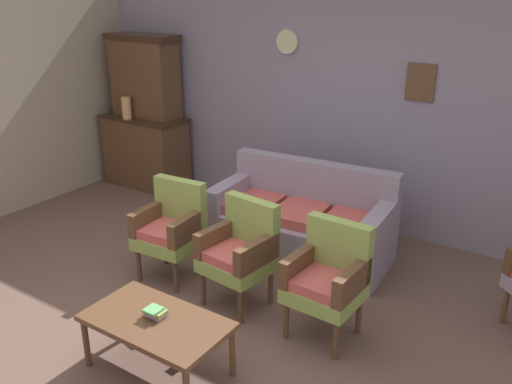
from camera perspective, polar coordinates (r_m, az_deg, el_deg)
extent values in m
plane|color=brown|center=(4.44, -7.77, -14.02)|extent=(7.68, 7.68, 0.00)
cube|color=gray|center=(5.97, 8.47, 9.39)|extent=(6.40, 0.06, 2.70)
cube|color=brown|center=(5.56, 16.97, 11.00)|extent=(0.28, 0.02, 0.36)
cylinder|color=beige|center=(6.12, 3.31, 15.54)|extent=(0.26, 0.03, 0.26)
cube|color=brown|center=(7.33, -11.53, 4.12)|extent=(1.10, 0.52, 0.90)
cube|color=#342115|center=(7.21, -11.80, 7.65)|extent=(1.16, 0.55, 0.03)
cube|color=brown|center=(7.17, -11.64, 11.59)|extent=(0.90, 0.36, 0.95)
cube|color=#342115|center=(7.11, -11.95, 15.68)|extent=(0.99, 0.38, 0.08)
cylinder|color=tan|center=(7.13, -13.50, 8.63)|extent=(0.12, 0.12, 0.28)
cube|color=gray|center=(5.37, 4.65, -4.71)|extent=(1.78, 0.93, 0.42)
cube|color=gray|center=(5.46, 6.20, 0.84)|extent=(1.74, 0.29, 0.48)
cube|color=gray|center=(4.99, 12.97, -3.12)|extent=(0.22, 0.81, 0.24)
cube|color=gray|center=(5.58, -2.58, 0.06)|extent=(0.22, 0.81, 0.24)
cube|color=#B74C47|center=(5.06, 9.66, -3.38)|extent=(0.49, 0.59, 0.10)
cube|color=#B74C47|center=(5.23, 4.55, -2.31)|extent=(0.49, 0.59, 0.10)
cube|color=#B74C47|center=(5.43, -0.20, -1.30)|extent=(0.49, 0.59, 0.10)
cube|color=#849947|center=(4.96, -9.18, -5.03)|extent=(0.55, 0.51, 0.12)
cube|color=#B74C47|center=(4.91, -9.39, -4.17)|extent=(0.47, 0.44, 0.10)
cube|color=#849947|center=(4.98, -7.96, -1.16)|extent=(0.53, 0.14, 0.46)
cube|color=brown|center=(4.76, -7.22, -3.79)|extent=(0.11, 0.48, 0.22)
cube|color=brown|center=(5.02, -11.27, -2.71)|extent=(0.11, 0.48, 0.22)
cylinder|color=brown|center=(4.81, -8.45, -8.80)|extent=(0.04, 0.04, 0.32)
cylinder|color=brown|center=(5.06, -12.26, -7.52)|extent=(0.04, 0.04, 0.32)
cylinder|color=brown|center=(5.08, -5.83, -6.98)|extent=(0.04, 0.04, 0.32)
cylinder|color=brown|center=(5.31, -9.57, -5.87)|extent=(0.04, 0.04, 0.32)
cube|color=#849947|center=(4.50, -2.06, -7.62)|extent=(0.57, 0.54, 0.12)
cube|color=#B74C47|center=(4.45, -2.25, -6.69)|extent=(0.49, 0.46, 0.10)
cube|color=#849947|center=(4.50, -0.40, -3.45)|extent=(0.53, 0.16, 0.46)
cube|color=brown|center=(4.29, 0.10, -6.55)|extent=(0.14, 0.49, 0.22)
cube|color=brown|center=(4.56, -4.15, -4.87)|extent=(0.14, 0.49, 0.22)
cylinder|color=brown|center=(4.37, -1.65, -11.92)|extent=(0.04, 0.04, 0.32)
cylinder|color=brown|center=(4.62, -5.59, -10.03)|extent=(0.04, 0.04, 0.32)
cylinder|color=brown|center=(4.62, 1.54, -9.96)|extent=(0.04, 0.04, 0.32)
cylinder|color=brown|center=(4.85, -2.36, -8.30)|extent=(0.04, 0.04, 0.32)
cube|color=#849947|center=(4.15, 7.19, -10.50)|extent=(0.54, 0.50, 0.12)
cube|color=#B74C47|center=(4.09, 7.11, -9.55)|extent=(0.46, 0.43, 0.10)
cube|color=#849947|center=(4.16, 8.73, -5.89)|extent=(0.52, 0.12, 0.46)
cube|color=brown|center=(3.98, 10.11, -9.32)|extent=(0.10, 0.48, 0.22)
cube|color=brown|center=(4.16, 4.63, -7.62)|extent=(0.10, 0.48, 0.22)
cylinder|color=brown|center=(4.05, 8.37, -15.19)|extent=(0.04, 0.04, 0.32)
cylinder|color=brown|center=(4.22, 3.20, -13.33)|extent=(0.04, 0.04, 0.32)
cylinder|color=brown|center=(4.33, 10.80, -12.66)|extent=(0.04, 0.04, 0.32)
cylinder|color=brown|center=(4.49, 5.89, -11.05)|extent=(0.04, 0.04, 0.32)
cylinder|color=brown|center=(4.80, 24.80, -10.81)|extent=(0.04, 0.04, 0.32)
cube|color=brown|center=(3.83, -10.47, -13.30)|extent=(1.00, 0.56, 0.04)
cylinder|color=brown|center=(4.36, -12.57, -12.08)|extent=(0.04, 0.04, 0.38)
cylinder|color=brown|center=(3.86, -2.51, -16.53)|extent=(0.04, 0.04, 0.38)
cylinder|color=brown|center=(4.11, -17.48, -14.90)|extent=(0.04, 0.04, 0.38)
cube|color=#AF87A3|center=(3.85, -10.48, -12.55)|extent=(0.14, 0.10, 0.02)
cube|color=olive|center=(3.83, -10.56, -12.29)|extent=(0.15, 0.09, 0.03)
cube|color=#5CA55D|center=(3.80, -10.78, -12.11)|extent=(0.11, 0.11, 0.02)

